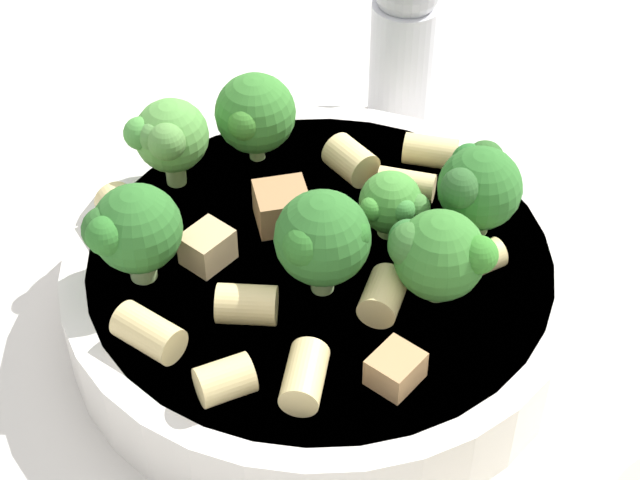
{
  "coord_description": "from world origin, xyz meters",
  "views": [
    {
      "loc": [
        0.3,
        0.14,
        0.35
      ],
      "look_at": [
        0.0,
        0.0,
        0.05
      ],
      "focal_mm": 60.0,
      "sensor_mm": 36.0,
      "label": 1
    }
  ],
  "objects_px": {
    "pasta_bowl": "(320,282)",
    "rigatoni_7": "(216,376)",
    "broccoli_floret_3": "(132,230)",
    "rigatoni_4": "(383,296)",
    "rigatoni_6": "(430,151)",
    "broccoli_floret_0": "(436,255)",
    "broccoli_floret_5": "(168,137)",
    "chicken_chunk_0": "(395,369)",
    "rigatoni_0": "(124,214)",
    "rigatoni_5": "(305,377)",
    "rigatoni_3": "(406,184)",
    "broccoli_floret_2": "(253,114)",
    "broccoli_floret_1": "(392,204)",
    "rigatoni_1": "(149,333)",
    "rigatoni_8": "(351,160)",
    "broccoli_floret_4": "(322,239)",
    "broccoli_floret_6": "(478,185)",
    "rigatoni_2": "(474,262)",
    "chicken_chunk_1": "(207,247)",
    "chicken_chunk_2": "(282,207)",
    "pepper_shaker": "(404,41)",
    "rigatoni_9": "(247,304)"
  },
  "relations": [
    {
      "from": "rigatoni_1",
      "to": "rigatoni_8",
      "type": "distance_m",
      "value": 0.13
    },
    {
      "from": "pepper_shaker",
      "to": "broccoli_floret_0",
      "type": "bearing_deg",
      "value": 26.05
    },
    {
      "from": "broccoli_floret_2",
      "to": "rigatoni_6",
      "type": "xyz_separation_m",
      "value": [
        -0.03,
        0.08,
        -0.02
      ]
    },
    {
      "from": "rigatoni_0",
      "to": "rigatoni_4",
      "type": "bearing_deg",
      "value": 91.49
    },
    {
      "from": "rigatoni_1",
      "to": "chicken_chunk_2",
      "type": "bearing_deg",
      "value": 171.41
    },
    {
      "from": "broccoli_floret_3",
      "to": "broccoli_floret_4",
      "type": "height_order",
      "value": "broccoli_floret_4"
    },
    {
      "from": "broccoli_floret_4",
      "to": "rigatoni_1",
      "type": "height_order",
      "value": "broccoli_floret_4"
    },
    {
      "from": "rigatoni_2",
      "to": "rigatoni_5",
      "type": "height_order",
      "value": "rigatoni_5"
    },
    {
      "from": "broccoli_floret_4",
      "to": "rigatoni_4",
      "type": "bearing_deg",
      "value": 90.47
    },
    {
      "from": "broccoli_floret_3",
      "to": "broccoli_floret_5",
      "type": "distance_m",
      "value": 0.06
    },
    {
      "from": "chicken_chunk_2",
      "to": "pepper_shaker",
      "type": "relative_size",
      "value": 0.23
    },
    {
      "from": "broccoli_floret_2",
      "to": "rigatoni_5",
      "type": "distance_m",
      "value": 0.14
    },
    {
      "from": "rigatoni_6",
      "to": "broccoli_floret_0",
      "type": "bearing_deg",
      "value": 21.82
    },
    {
      "from": "rigatoni_4",
      "to": "broccoli_floret_2",
      "type": "bearing_deg",
      "value": -124.94
    },
    {
      "from": "rigatoni_0",
      "to": "rigatoni_7",
      "type": "relative_size",
      "value": 1.23
    },
    {
      "from": "broccoli_floret_1",
      "to": "chicken_chunk_0",
      "type": "xyz_separation_m",
      "value": [
        0.08,
        0.03,
        -0.01
      ]
    },
    {
      "from": "rigatoni_5",
      "to": "chicken_chunk_1",
      "type": "bearing_deg",
      "value": -123.98
    },
    {
      "from": "broccoli_floret_6",
      "to": "chicken_chunk_0",
      "type": "bearing_deg",
      "value": 1.3
    },
    {
      "from": "pasta_bowl",
      "to": "rigatoni_7",
      "type": "xyz_separation_m",
      "value": [
        0.08,
        -0.0,
        0.02
      ]
    },
    {
      "from": "broccoli_floret_1",
      "to": "chicken_chunk_1",
      "type": "distance_m",
      "value": 0.08
    },
    {
      "from": "broccoli_floret_2",
      "to": "rigatoni_3",
      "type": "distance_m",
      "value": 0.08
    },
    {
      "from": "broccoli_floret_5",
      "to": "rigatoni_8",
      "type": "distance_m",
      "value": 0.08
    },
    {
      "from": "broccoli_floret_4",
      "to": "rigatoni_7",
      "type": "height_order",
      "value": "broccoli_floret_4"
    },
    {
      "from": "rigatoni_8",
      "to": "pepper_shaker",
      "type": "relative_size",
      "value": 0.23
    },
    {
      "from": "broccoli_floret_3",
      "to": "rigatoni_7",
      "type": "relative_size",
      "value": 2.18
    },
    {
      "from": "broccoli_floret_1",
      "to": "broccoli_floret_4",
      "type": "relative_size",
      "value": 0.65
    },
    {
      "from": "broccoli_floret_0",
      "to": "rigatoni_5",
      "type": "bearing_deg",
      "value": -21.16
    },
    {
      "from": "broccoli_floret_3",
      "to": "chicken_chunk_1",
      "type": "distance_m",
      "value": 0.04
    },
    {
      "from": "rigatoni_5",
      "to": "pepper_shaker",
      "type": "xyz_separation_m",
      "value": [
        -0.22,
        -0.05,
        0.0
      ]
    },
    {
      "from": "broccoli_floret_1",
      "to": "broccoli_floret_3",
      "type": "bearing_deg",
      "value": -50.36
    },
    {
      "from": "broccoli_floret_3",
      "to": "chicken_chunk_0",
      "type": "relative_size",
      "value": 2.39
    },
    {
      "from": "rigatoni_0",
      "to": "rigatoni_3",
      "type": "relative_size",
      "value": 0.99
    },
    {
      "from": "rigatoni_4",
      "to": "broccoli_floret_4",
      "type": "bearing_deg",
      "value": -89.53
    },
    {
      "from": "rigatoni_2",
      "to": "chicken_chunk_2",
      "type": "bearing_deg",
      "value": -86.77
    },
    {
      "from": "rigatoni_2",
      "to": "chicken_chunk_1",
      "type": "xyz_separation_m",
      "value": [
        0.04,
        -0.1,
        0.0
      ]
    },
    {
      "from": "broccoli_floret_0",
      "to": "broccoli_floret_3",
      "type": "xyz_separation_m",
      "value": [
        0.04,
        -0.12,
        0.0
      ]
    },
    {
      "from": "rigatoni_0",
      "to": "chicken_chunk_1",
      "type": "height_order",
      "value": "rigatoni_0"
    },
    {
      "from": "rigatoni_4",
      "to": "chicken_chunk_2",
      "type": "relative_size",
      "value": 0.97
    },
    {
      "from": "rigatoni_6",
      "to": "pasta_bowl",
      "type": "bearing_deg",
      "value": -13.54
    },
    {
      "from": "broccoli_floret_1",
      "to": "broccoli_floret_6",
      "type": "distance_m",
      "value": 0.04
    },
    {
      "from": "broccoli_floret_5",
      "to": "rigatoni_6",
      "type": "relative_size",
      "value": 1.77
    },
    {
      "from": "broccoli_floret_4",
      "to": "rigatoni_6",
      "type": "bearing_deg",
      "value": 174.13
    },
    {
      "from": "rigatoni_2",
      "to": "pepper_shaker",
      "type": "relative_size",
      "value": 0.27
    },
    {
      "from": "rigatoni_5",
      "to": "broccoli_floret_5",
      "type": "bearing_deg",
      "value": -127.59
    },
    {
      "from": "pasta_bowl",
      "to": "rigatoni_7",
      "type": "relative_size",
      "value": 10.66
    },
    {
      "from": "broccoli_floret_3",
      "to": "rigatoni_4",
      "type": "height_order",
      "value": "broccoli_floret_3"
    },
    {
      "from": "broccoli_floret_2",
      "to": "broccoli_floret_5",
      "type": "xyz_separation_m",
      "value": [
        0.03,
        -0.02,
        0.0
      ]
    },
    {
      "from": "rigatoni_6",
      "to": "broccoli_floret_3",
      "type": "bearing_deg",
      "value": -33.66
    },
    {
      "from": "broccoli_floret_6",
      "to": "rigatoni_8",
      "type": "xyz_separation_m",
      "value": [
        -0.01,
        -0.06,
        -0.02
      ]
    },
    {
      "from": "rigatoni_9",
      "to": "rigatoni_4",
      "type": "bearing_deg",
      "value": 120.59
    }
  ]
}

